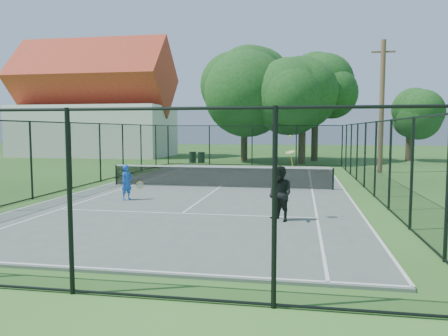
% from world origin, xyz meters
% --- Properties ---
extents(ground, '(120.00, 120.00, 0.00)m').
position_xyz_m(ground, '(0.00, 0.00, 0.00)').
color(ground, '#2D561D').
extents(tennis_court, '(11.00, 24.00, 0.06)m').
position_xyz_m(tennis_court, '(0.00, 0.00, 0.03)').
color(tennis_court, '#536159').
rests_on(tennis_court, ground).
extents(tennis_net, '(10.08, 0.08, 0.95)m').
position_xyz_m(tennis_net, '(0.00, 0.00, 0.58)').
color(tennis_net, black).
rests_on(tennis_net, tennis_court).
extents(fence, '(13.10, 26.10, 3.00)m').
position_xyz_m(fence, '(0.00, 0.00, 1.50)').
color(fence, black).
rests_on(fence, ground).
extents(tree_near_left, '(7.77, 7.77, 10.13)m').
position_xyz_m(tree_near_left, '(-1.21, 17.70, 6.23)').
color(tree_near_left, '#332114').
rests_on(tree_near_left, ground).
extents(tree_near_mid, '(6.44, 6.44, 8.42)m').
position_xyz_m(tree_near_mid, '(3.65, 15.28, 5.19)').
color(tree_near_mid, '#332114').
rests_on(tree_near_mid, ground).
extents(tree_near_right, '(5.98, 5.98, 8.25)m').
position_xyz_m(tree_near_right, '(4.72, 18.77, 5.24)').
color(tree_near_right, '#332114').
rests_on(tree_near_right, ground).
extents(tree_far_right, '(4.33, 4.33, 5.72)m').
position_xyz_m(tree_far_right, '(12.68, 20.12, 3.54)').
color(tree_far_right, '#332114').
rests_on(tree_far_right, ground).
extents(building, '(15.30, 8.15, 11.87)m').
position_xyz_m(building, '(-17.00, 22.00, 4.93)').
color(building, silver).
rests_on(building, ground).
extents(trash_bin_left, '(0.58, 0.58, 0.90)m').
position_xyz_m(trash_bin_left, '(-5.02, 14.77, 0.46)').
color(trash_bin_left, black).
rests_on(trash_bin_left, ground).
extents(trash_bin_right, '(0.58, 0.58, 0.87)m').
position_xyz_m(trash_bin_right, '(-4.33, 14.93, 0.44)').
color(trash_bin_right, black).
rests_on(trash_bin_right, ground).
extents(utility_pole, '(1.40, 0.30, 8.12)m').
position_xyz_m(utility_pole, '(8.45, 9.00, 4.12)').
color(utility_pole, '#4C3823').
rests_on(utility_pole, ground).
extents(player_blue, '(0.83, 0.57, 1.31)m').
position_xyz_m(player_blue, '(-2.73, -4.17, 0.72)').
color(player_blue, blue).
rests_on(player_blue, tennis_court).
extents(player_black, '(0.96, 0.97, 2.45)m').
position_xyz_m(player_black, '(3.06, -6.96, 0.85)').
color(player_black, black).
rests_on(player_black, tennis_court).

